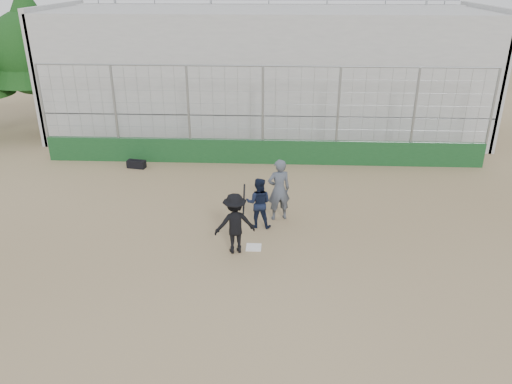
{
  "coord_description": "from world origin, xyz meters",
  "views": [
    {
      "loc": [
        0.68,
        -12.56,
        7.36
      ],
      "look_at": [
        0.0,
        1.4,
        1.15
      ],
      "focal_mm": 35.0,
      "sensor_mm": 36.0,
      "label": 1
    }
  ],
  "objects_px": {
    "umpire": "(279,193)",
    "equipment_bag": "(136,164)",
    "batter_at_plate": "(235,223)",
    "catcher_crouched": "(259,211)"
  },
  "relations": [
    {
      "from": "umpire",
      "to": "catcher_crouched",
      "type": "bearing_deg",
      "value": 27.04
    },
    {
      "from": "umpire",
      "to": "equipment_bag",
      "type": "height_order",
      "value": "umpire"
    },
    {
      "from": "batter_at_plate",
      "to": "catcher_crouched",
      "type": "xyz_separation_m",
      "value": [
        0.6,
        1.51,
        -0.34
      ]
    },
    {
      "from": "batter_at_plate",
      "to": "equipment_bag",
      "type": "xyz_separation_m",
      "value": [
        -4.6,
        6.41,
        -0.73
      ]
    },
    {
      "from": "batter_at_plate",
      "to": "catcher_crouched",
      "type": "relative_size",
      "value": 1.73
    },
    {
      "from": "umpire",
      "to": "equipment_bag",
      "type": "xyz_separation_m",
      "value": [
        -5.82,
        4.29,
        -0.76
      ]
    },
    {
      "from": "umpire",
      "to": "equipment_bag",
      "type": "bearing_deg",
      "value": -53.97
    },
    {
      "from": "batter_at_plate",
      "to": "equipment_bag",
      "type": "bearing_deg",
      "value": 125.67
    },
    {
      "from": "batter_at_plate",
      "to": "umpire",
      "type": "distance_m",
      "value": 2.45
    },
    {
      "from": "batter_at_plate",
      "to": "catcher_crouched",
      "type": "distance_m",
      "value": 1.66
    }
  ]
}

